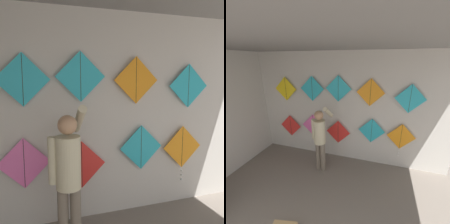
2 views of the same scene
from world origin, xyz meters
The scene contains 10 objects.
back_panel centered at (0.00, 3.80, 1.40)m, with size 5.35×0.06×2.80m, color beige.
shopkeeper centered at (-0.27, 3.13, 0.92)m, with size 0.41×0.55×1.64m.
kite_1 centered at (-0.73, 3.71, 0.88)m, with size 0.64×0.01×0.64m.
kite_2 centered at (-0.01, 3.71, 0.78)m, with size 0.64×0.01×0.64m.
kite_3 centered at (0.85, 3.71, 0.94)m, with size 0.64×0.01×0.64m.
kite_4 centered at (1.54, 3.71, 0.85)m, with size 0.64×0.04×0.85m.
kite_6 centered at (-0.70, 3.71, 1.90)m, with size 0.64×0.01×0.64m.
kite_7 centered at (-0.01, 3.71, 1.94)m, with size 0.64×0.01×0.64m.
kite_8 centered at (0.76, 3.71, 1.89)m, with size 0.64×0.01×0.64m.
kite_9 centered at (1.60, 3.71, 1.80)m, with size 0.64×0.01×0.64m.
Camera 1 is at (-0.64, 0.57, 1.92)m, focal length 40.00 mm.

